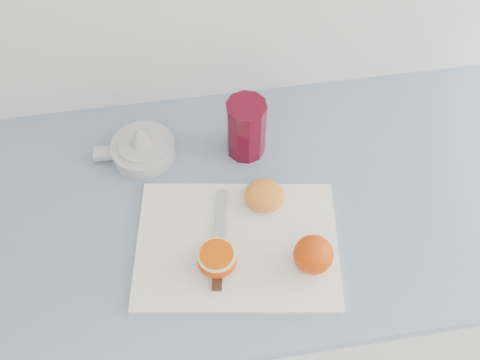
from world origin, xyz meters
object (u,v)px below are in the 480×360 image
at_px(citrus_juicer, 142,148).
at_px(red_tumbler, 246,130).
at_px(counter, 231,289).
at_px(cutting_board, 237,244).
at_px(half_orange, 217,259).

distance_m(citrus_juicer, red_tumbler, 0.23).
bearing_deg(counter, cutting_board, -88.64).
height_order(counter, red_tumbler, red_tumbler).
relative_size(counter, half_orange, 31.01).
relative_size(counter, cutting_board, 5.90).
relative_size(cutting_board, half_orange, 5.25).
bearing_deg(citrus_juicer, red_tumbler, -4.73).
bearing_deg(half_orange, counter, 74.17).
height_order(counter, half_orange, half_orange).
height_order(citrus_juicer, red_tumbler, red_tumbler).
xyz_separation_m(citrus_juicer, red_tumbler, (0.22, -0.02, 0.04)).
height_order(cutting_board, red_tumbler, red_tumbler).
height_order(cutting_board, half_orange, half_orange).
bearing_deg(citrus_juicer, counter, -41.67).
xyz_separation_m(half_orange, citrus_juicer, (-0.12, 0.29, -0.01)).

